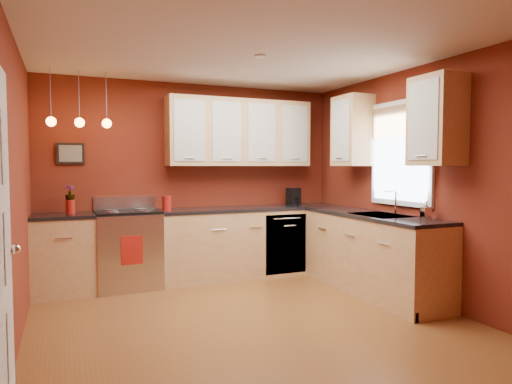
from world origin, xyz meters
name	(u,v)px	position (x,y,z in m)	size (l,w,h in m)	color
floor	(253,324)	(0.00, 0.00, 0.00)	(4.20, 4.20, 0.00)	brown
ceiling	(253,46)	(0.00, 0.00, 2.60)	(4.00, 4.20, 0.02)	beige
wall_back	(194,181)	(0.00, 2.10, 1.30)	(4.00, 0.02, 2.60)	maroon
wall_front	(411,205)	(0.00, -2.10, 1.30)	(4.00, 0.02, 2.60)	maroon
wall_left	(12,192)	(-2.00, 0.00, 1.30)	(0.02, 4.20, 2.60)	maroon
wall_right	(420,184)	(2.00, 0.00, 1.30)	(0.02, 4.20, 2.60)	maroon
base_cabinets_back_left	(64,256)	(-1.65, 1.80, 0.45)	(0.70, 0.60, 0.90)	#DDAE76
base_cabinets_back_right	(252,242)	(0.73, 1.80, 0.45)	(2.54, 0.60, 0.90)	#DDAE76
base_cabinets_right	(372,255)	(1.70, 0.45, 0.45)	(0.60, 2.10, 0.90)	#DDAE76
counter_back_left	(63,216)	(-1.65, 1.80, 0.92)	(0.70, 0.62, 0.04)	black
counter_back_right	(252,208)	(0.73, 1.80, 0.92)	(2.54, 0.62, 0.04)	black
counter_right	(372,215)	(1.70, 0.45, 0.92)	(0.62, 2.10, 0.04)	black
gas_range	(128,249)	(-0.92, 1.80, 0.48)	(0.76, 0.64, 1.11)	#BABABF
dishwasher_front	(286,244)	(1.10, 1.51, 0.45)	(0.60, 0.02, 0.80)	#BABABF
sink	(381,217)	(1.70, 0.30, 0.92)	(0.50, 0.70, 0.33)	gray
window	(401,150)	(1.97, 0.30, 1.69)	(0.06, 1.02, 1.22)	white
upper_cabinets_back	(240,133)	(0.60, 1.93, 1.95)	(2.00, 0.35, 0.90)	#DDAE76
upper_cabinets_right	(389,127)	(1.82, 0.32, 1.95)	(0.35, 1.95, 0.90)	#DDAE76
wall_picture	(71,154)	(-1.55, 2.08, 1.65)	(0.32, 0.03, 0.26)	black
pendant_lights	(80,122)	(-1.45, 1.75, 2.01)	(0.71, 0.11, 0.66)	gray
red_canister	(167,203)	(-0.45, 1.75, 1.03)	(0.12, 0.12, 0.18)	#A11711
red_vase	(70,207)	(-1.57, 1.82, 1.02)	(0.10, 0.10, 0.16)	#A11711
flowers	(70,193)	(-1.57, 1.82, 1.18)	(0.11, 0.11, 0.19)	#A11711
coffee_maker	(294,197)	(1.41, 1.89, 1.05)	(0.19, 0.19, 0.24)	black
soap_pump	(426,210)	(1.85, -0.25, 1.04)	(0.09, 0.09, 0.19)	silver
dish_towel	(132,250)	(-0.92, 1.47, 0.52)	(0.25, 0.02, 0.34)	#A11711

